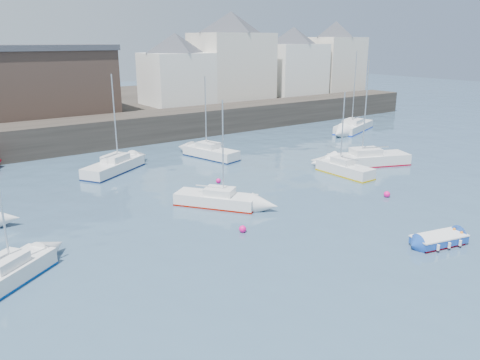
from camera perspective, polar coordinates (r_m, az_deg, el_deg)
water at (r=25.11m, az=16.39°, el=-9.74°), size 220.00×220.00×0.00m
quay_wall at (r=52.59m, az=-14.82°, el=5.88°), size 90.00×5.00×3.00m
land_strip at (r=69.54m, az=-20.26°, el=7.86°), size 90.00×32.00×2.80m
bldg_east_a at (r=67.35m, az=-1.04°, el=14.95°), size 13.36×13.36×11.80m
bldg_east_b at (r=73.81m, az=6.46°, el=14.27°), size 11.88×11.88×9.95m
bldg_east_c at (r=80.07m, az=11.44°, el=14.60°), size 11.14×11.14×10.95m
bldg_east_d at (r=62.31m, az=-7.79°, el=13.33°), size 11.14×11.14×8.95m
warehouse at (r=57.90m, az=-23.79°, el=11.11°), size 16.40×10.40×7.60m
blue_dinghy at (r=28.22m, az=23.08°, el=-6.69°), size 3.32×2.00×0.59m
sailboat_a at (r=24.49m, az=-26.90°, el=-10.38°), size 5.36×4.56×6.99m
sailboat_b at (r=31.93m, az=-2.91°, el=-2.36°), size 4.80×5.57×7.22m
sailboat_c at (r=40.19m, az=12.61°, el=1.35°), size 1.77×5.23×6.84m
sailboat_d at (r=43.89m, az=15.38°, el=2.50°), size 7.62×4.84×9.28m
sailboat_f at (r=44.98m, az=-3.61°, el=3.38°), size 3.30×6.19×7.68m
sailboat_g at (r=60.11m, az=13.68°, el=6.34°), size 8.00×5.05×9.67m
sailboat_h at (r=41.40m, az=-15.11°, el=1.64°), size 6.48×5.14×8.21m
buoy_near at (r=27.78m, az=0.32°, el=-6.37°), size 0.43×0.43×0.43m
buoy_mid at (r=35.42m, az=17.45°, el=-1.99°), size 0.46×0.46×0.46m
buoy_far at (r=37.13m, az=-2.65°, el=-0.36°), size 0.39×0.39×0.39m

